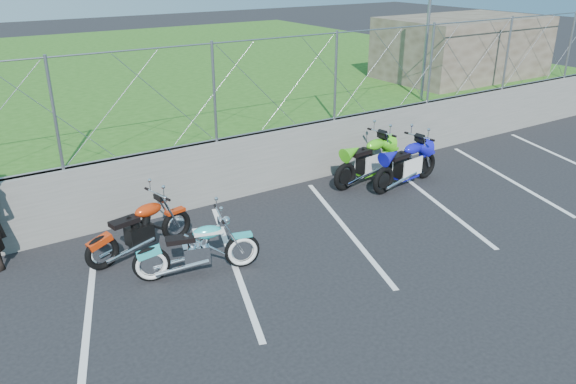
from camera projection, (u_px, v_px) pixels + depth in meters
ground at (264, 290)px, 8.69m from camera, size 90.00×90.00×0.00m
retaining_wall at (173, 181)px, 11.14m from camera, size 30.00×0.22×1.30m
grass_field at (58, 90)px, 18.87m from camera, size 30.00×20.00×1.30m
stone_building at (462, 47)px, 17.39m from camera, size 5.00×3.00×1.80m
chain_link_fence at (166, 99)px, 10.51m from camera, size 28.00×0.03×2.00m
sign_pole at (426, 41)px, 14.26m from camera, size 0.08×0.08×3.00m
parking_lines at (293, 244)px, 10.07m from camera, size 18.29×4.31×0.01m
cruiser_turquoise at (199, 251)px, 8.99m from camera, size 2.02×0.74×1.02m
naked_orange at (142, 231)px, 9.60m from camera, size 2.02×0.69×1.02m
sportbike_green at (369, 162)px, 12.71m from camera, size 2.15×0.76×1.11m
sportbike_blue at (407, 166)px, 12.50m from camera, size 2.11×0.75×1.09m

